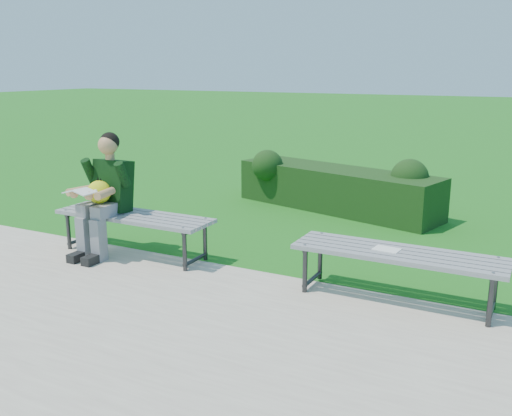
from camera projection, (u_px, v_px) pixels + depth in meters
name	position (u px, v px, depth m)	size (l,w,h in m)	color
ground	(260.00, 273.00, 5.71)	(80.00, 80.00, 0.00)	#337018
walkway	(152.00, 345.00, 4.20)	(30.00, 3.50, 0.02)	beige
hedge	(337.00, 187.00, 8.21)	(3.16, 1.53, 0.82)	#113810
bench_left	(134.00, 219.00, 6.14)	(1.80, 0.50, 0.46)	slate
bench_right	(398.00, 257.00, 4.90)	(1.80, 0.50, 0.46)	slate
seated_boy	(105.00, 191.00, 6.12)	(0.56, 0.76, 1.31)	slate
paper_sheet	(387.00, 249.00, 4.93)	(0.24, 0.18, 0.01)	white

